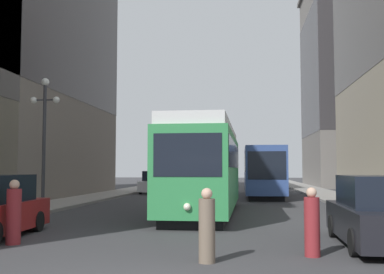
{
  "coord_description": "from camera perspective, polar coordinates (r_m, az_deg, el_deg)",
  "views": [
    {
      "loc": [
        1.98,
        -7.34,
        1.99
      ],
      "look_at": [
        0.08,
        9.58,
        3.17
      ],
      "focal_mm": 43.39,
      "sensor_mm": 36.0,
      "label": 1
    }
  ],
  "objects": [
    {
      "name": "pedestrian_crossing_far",
      "position": [
        10.08,
        1.84,
        -11.09
      ],
      "size": [
        0.35,
        0.35,
        1.59
      ],
      "rotation": [
        0.0,
        0.0,
        0.65
      ],
      "color": "#6B5B4C",
      "rests_on": "ground"
    },
    {
      "name": "sidewalk_left",
      "position": [
        48.44,
        -5.63,
        -6.2
      ],
      "size": [
        2.86,
        120.0,
        0.15
      ],
      "primitive_type": "cube",
      "color": "gray",
      "rests_on": "ground"
    },
    {
      "name": "transit_bus",
      "position": [
        34.27,
        8.66,
        -3.98
      ],
      "size": [
        2.65,
        11.89,
        3.45
      ],
      "rotation": [
        0.0,
        0.0,
        0.01
      ],
      "color": "black",
      "rests_on": "ground"
    },
    {
      "name": "pedestrian_on_sidewalk",
      "position": [
        13.34,
        -21.06,
        -8.84
      ],
      "size": [
        0.38,
        0.38,
        1.71
      ],
      "rotation": [
        0.0,
        0.0,
        1.4
      ],
      "color": "maroon",
      "rests_on": "ground"
    },
    {
      "name": "sidewalk_right",
      "position": [
        47.77,
        13.82,
        -6.14
      ],
      "size": [
        2.86,
        120.0,
        0.15
      ],
      "primitive_type": "cube",
      "color": "gray",
      "rests_on": "ground"
    },
    {
      "name": "parked_car_left_near",
      "position": [
        38.54,
        -4.59,
        -5.64
      ],
      "size": [
        2.0,
        4.5,
        1.82
      ],
      "rotation": [
        0.0,
        0.0,
        -0.03
      ],
      "color": "black",
      "rests_on": "ground"
    },
    {
      "name": "streetcar",
      "position": [
        20.82,
        1.69,
        -3.65
      ],
      "size": [
        2.79,
        12.35,
        3.89
      ],
      "rotation": [
        0.0,
        0.0,
        -0.01
      ],
      "color": "black",
      "rests_on": "ground"
    },
    {
      "name": "parked_car_right_far",
      "position": [
        13.0,
        21.69,
        -8.74
      ],
      "size": [
        2.0,
        4.97,
        1.82
      ],
      "rotation": [
        0.0,
        0.0,
        3.11
      ],
      "color": "black",
      "rests_on": "ground"
    },
    {
      "name": "lamp_post_left_near",
      "position": [
        22.66,
        -17.68,
        1.59
      ],
      "size": [
        1.41,
        0.36,
        6.09
      ],
      "color": "#333338",
      "rests_on": "sidewalk_left"
    },
    {
      "name": "building_right_midblock",
      "position": [
        57.14,
        21.08,
        6.76
      ],
      "size": [
        14.42,
        15.21,
        23.99
      ],
      "color": "slate",
      "rests_on": "ground"
    },
    {
      "name": "pedestrian_crossing_near",
      "position": [
        11.11,
        14.53,
        -10.34
      ],
      "size": [
        0.35,
        0.35,
        1.57
      ],
      "rotation": [
        0.0,
        0.0,
        1.33
      ],
      "color": "maroon",
      "rests_on": "ground"
    }
  ]
}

